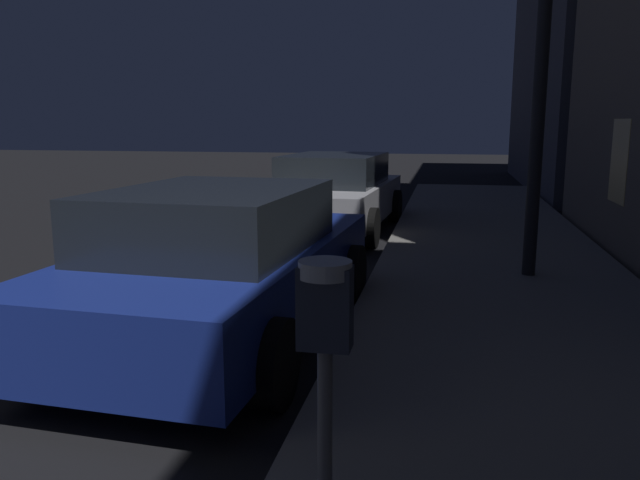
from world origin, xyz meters
TOP-DOWN VIEW (x-y plane):
  - parking_meter at (4.48, 0.66)m, footprint 0.19×0.19m
  - car_blue at (2.85, 3.98)m, footprint 2.30×4.50m
  - car_silver at (2.85, 9.96)m, footprint 2.27×4.60m

SIDE VIEW (x-z plane):
  - car_blue at x=2.85m, z-range 0.00..1.43m
  - car_silver at x=2.85m, z-range 0.00..1.43m
  - parking_meter at x=4.48m, z-range 0.50..1.88m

